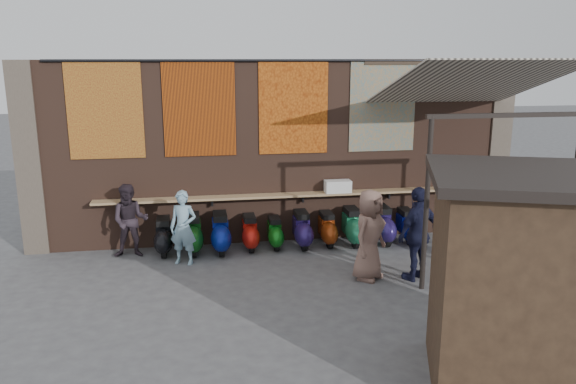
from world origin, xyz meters
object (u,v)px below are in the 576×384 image
object	(u,v)px
diner_right	(130,221)
market_stall	(540,289)
scooter_stool_4	(275,233)
scooter_stool_9	(407,226)
scooter_stool_6	(327,229)
scooter_stool_5	(302,230)
shopper_navy	(418,234)
scooter_stool_1	(193,234)
diner_left	(183,228)
shelf_box	(338,186)
scooter_stool_0	(164,236)
shopper_tan	(369,235)
scooter_stool_7	(353,227)
scooter_stool_3	(250,233)
scooter_stool_8	(382,225)
shopper_grey	(531,238)
scooter_stool_2	(221,233)

from	to	relation	value
diner_right	market_stall	size ratio (longest dim) A/B	0.59
scooter_stool_4	scooter_stool_9	xyz separation A→B (m)	(2.98, -0.07, 0.03)
scooter_stool_6	scooter_stool_5	bearing A→B (deg)	-174.04
scooter_stool_5	market_stall	xyz separation A→B (m)	(1.82, -5.73, 0.92)
scooter_stool_9	diner_right	xyz separation A→B (m)	(-5.99, 0.02, 0.40)
scooter_stool_5	shopper_navy	world-z (taller)	shopper_navy
scooter_stool_1	scooter_stool_9	world-z (taller)	scooter_stool_1
scooter_stool_4	diner_left	size ratio (longest dim) A/B	0.47
shelf_box	scooter_stool_0	bearing A→B (deg)	-176.21
shelf_box	scooter_stool_0	distance (m)	3.92
scooter_stool_0	shopper_navy	distance (m)	5.23
scooter_stool_9	shopper_tan	distance (m)	2.52
scooter_stool_6	market_stall	world-z (taller)	market_stall
scooter_stool_0	scooter_stool_9	size ratio (longest dim) A/B	1.04
shopper_tan	shelf_box	bearing A→B (deg)	46.56
scooter_stool_9	scooter_stool_6	bearing A→B (deg)	177.69
shopper_navy	market_stall	world-z (taller)	market_stall
scooter_stool_7	scooter_stool_9	world-z (taller)	scooter_stool_7
scooter_stool_4	market_stall	size ratio (longest dim) A/B	0.27
scooter_stool_3	scooter_stool_7	xyz separation A→B (m)	(2.27, -0.07, 0.04)
scooter_stool_5	diner_left	bearing A→B (deg)	-166.87
scooter_stool_4	scooter_stool_8	distance (m)	2.41
scooter_stool_3	shopper_tan	size ratio (longest dim) A/B	0.45
scooter_stool_8	shopper_grey	distance (m)	3.18
shelf_box	scooter_stool_9	world-z (taller)	shelf_box
scooter_stool_3	shopper_tan	bearing A→B (deg)	-45.14
scooter_stool_5	market_stall	bearing A→B (deg)	-72.40
shelf_box	scooter_stool_4	xyz separation A→B (m)	(-1.45, -0.26, -0.92)
scooter_stool_7	shopper_navy	distance (m)	2.27
scooter_stool_3	scooter_stool_9	xyz separation A→B (m)	(3.52, -0.07, 0.00)
scooter_stool_6	market_stall	xyz separation A→B (m)	(1.24, -5.79, 0.96)
scooter_stool_0	shopper_grey	world-z (taller)	shopper_grey
shelf_box	market_stall	xyz separation A→B (m)	(0.95, -6.04, 0.06)
scooter_stool_2	scooter_stool_9	xyz separation A→B (m)	(4.15, 0.02, -0.05)
scooter_stool_6	shopper_grey	xyz separation A→B (m)	(3.26, -2.50, 0.42)
scooter_stool_9	shopper_tan	xyz separation A→B (m)	(-1.51, -1.95, 0.49)
scooter_stool_0	scooter_stool_5	xyz separation A→B (m)	(2.95, -0.06, 0.01)
scooter_stool_6	shopper_navy	xyz separation A→B (m)	(1.18, -2.20, 0.52)
shopper_navy	shopper_grey	world-z (taller)	shopper_navy
scooter_stool_0	shopper_tan	bearing A→B (deg)	-27.86
scooter_stool_2	scooter_stool_3	distance (m)	0.64
scooter_stool_4	shopper_grey	bearing A→B (deg)	-29.35
scooter_stool_7	scooter_stool_2	bearing A→B (deg)	-179.63
scooter_stool_3	market_stall	bearing A→B (deg)	-62.99
scooter_stool_8	shopper_navy	distance (m)	2.17
scooter_stool_1	shopper_grey	distance (m)	6.66
scooter_stool_5	shopper_grey	size ratio (longest dim) A/B	0.53
scooter_stool_7	diner_left	distance (m)	3.72
scooter_stool_3	scooter_stool_4	xyz separation A→B (m)	(0.54, -0.00, -0.03)
diner_left	shopper_tan	world-z (taller)	shopper_tan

